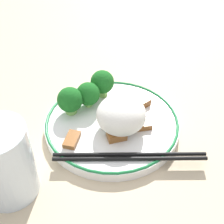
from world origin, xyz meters
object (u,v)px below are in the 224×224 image
at_px(broccoli_back_left, 102,82).
at_px(broccoli_back_center, 88,94).
at_px(plate, 112,124).
at_px(broccoli_back_right, 70,100).
at_px(chopsticks, 130,157).
at_px(drinking_glass, 3,163).

relative_size(broccoli_back_left, broccoli_back_center, 1.11).
bearing_deg(broccoli_back_center, broccoli_back_left, 158.73).
height_order(plate, broccoli_back_center, broccoli_back_center).
height_order(broccoli_back_left, broccoli_back_right, broccoli_back_left).
bearing_deg(broccoli_back_center, chopsticks, 47.12).
distance_m(broccoli_back_center, broccoli_back_right, 0.03).
bearing_deg(drinking_glass, chopsticks, 122.28).
xyz_separation_m(plate, drinking_glass, (0.16, -0.10, 0.05)).
xyz_separation_m(broccoli_back_right, chopsticks, (0.07, 0.12, -0.02)).
height_order(broccoli_back_center, chopsticks, broccoli_back_center).
distance_m(broccoli_back_left, chopsticks, 0.16).
height_order(plate, drinking_glass, drinking_glass).
height_order(broccoli_back_right, chopsticks, broccoli_back_right).
bearing_deg(broccoli_back_right, broccoli_back_center, 138.32).
relative_size(broccoli_back_center, broccoli_back_right, 0.94).
bearing_deg(broccoli_back_left, drinking_glass, -14.64).
relative_size(broccoli_back_left, chopsticks, 0.23).
height_order(broccoli_back_left, broccoli_back_center, broccoli_back_left).
bearing_deg(chopsticks, broccoli_back_right, -119.26).
bearing_deg(broccoli_back_right, plate, 88.95).
bearing_deg(broccoli_back_left, chopsticks, 34.19).
bearing_deg(drinking_glass, broccoli_back_right, 172.24).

